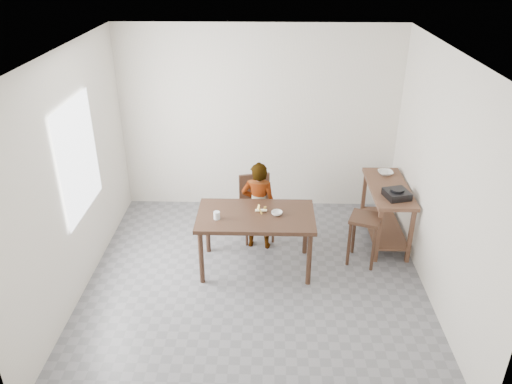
{
  "coord_description": "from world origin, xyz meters",
  "views": [
    {
      "loc": [
        0.14,
        -4.86,
        3.67
      ],
      "look_at": [
        0.0,
        0.4,
        1.0
      ],
      "focal_mm": 35.0,
      "sensor_mm": 36.0,
      "label": 1
    }
  ],
  "objects_px": {
    "child": "(259,206)",
    "dining_chair": "(257,209)",
    "stool": "(363,239)",
    "dining_table": "(256,241)",
    "prep_counter": "(386,213)"
  },
  "relations": [
    {
      "from": "dining_table",
      "to": "child",
      "type": "relative_size",
      "value": 1.15
    },
    {
      "from": "dining_table",
      "to": "dining_chair",
      "type": "height_order",
      "value": "dining_chair"
    },
    {
      "from": "dining_table",
      "to": "prep_counter",
      "type": "bearing_deg",
      "value": 22.15
    },
    {
      "from": "dining_table",
      "to": "child",
      "type": "bearing_deg",
      "value": 87.27
    },
    {
      "from": "dining_table",
      "to": "dining_chair",
      "type": "bearing_deg",
      "value": 90.01
    },
    {
      "from": "prep_counter",
      "to": "child",
      "type": "bearing_deg",
      "value": -172.72
    },
    {
      "from": "dining_chair",
      "to": "child",
      "type": "bearing_deg",
      "value": -97.6
    },
    {
      "from": "dining_table",
      "to": "stool",
      "type": "distance_m",
      "value": 1.36
    },
    {
      "from": "dining_table",
      "to": "stool",
      "type": "height_order",
      "value": "dining_table"
    },
    {
      "from": "dining_table",
      "to": "stool",
      "type": "bearing_deg",
      "value": 6.99
    },
    {
      "from": "child",
      "to": "dining_chair",
      "type": "xyz_separation_m",
      "value": [
        -0.02,
        0.22,
        -0.17
      ]
    },
    {
      "from": "child",
      "to": "stool",
      "type": "height_order",
      "value": "child"
    },
    {
      "from": "child",
      "to": "dining_chair",
      "type": "height_order",
      "value": "child"
    },
    {
      "from": "prep_counter",
      "to": "dining_chair",
      "type": "relative_size",
      "value": 1.38
    },
    {
      "from": "dining_chair",
      "to": "stool",
      "type": "bearing_deg",
      "value": -35.44
    }
  ]
}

